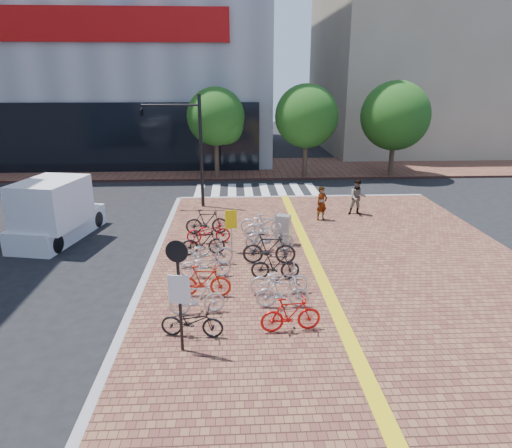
{
  "coord_description": "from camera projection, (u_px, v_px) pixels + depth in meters",
  "views": [
    {
      "loc": [
        -0.96,
        -13.23,
        6.64
      ],
      "look_at": [
        -0.09,
        3.33,
        1.3
      ],
      "focal_mm": 32.0,
      "sensor_mm": 36.0,
      "label": 1
    }
  ],
  "objects": [
    {
      "name": "bike_11",
      "position": [
        275.0,
        265.0,
        15.27
      ],
      "size": [
        1.66,
        0.56,
        0.98
      ],
      "primitive_type": "imported",
      "rotation": [
        0.0,
        0.0,
        1.51
      ],
      "color": "black",
      "rests_on": "sidewalk"
    },
    {
      "name": "building_beige",
      "position": [
        430.0,
        51.0,
        43.22
      ],
      "size": [
        20.0,
        18.0,
        18.0
      ],
      "primitive_type": "cube",
      "color": "gray",
      "rests_on": "ground"
    },
    {
      "name": "ground",
      "position": [
        264.0,
        294.0,
        14.66
      ],
      "size": [
        120.0,
        120.0,
        0.0
      ],
      "primitive_type": "plane",
      "color": "black",
      "rests_on": "ground"
    },
    {
      "name": "bike_2",
      "position": [
        204.0,
        281.0,
        14.04
      ],
      "size": [
        1.73,
        0.6,
        1.02
      ],
      "primitive_type": "imported",
      "rotation": [
        0.0,
        0.0,
        1.5
      ],
      "color": "red",
      "rests_on": "sidewalk"
    },
    {
      "name": "bike_9",
      "position": [
        283.0,
        292.0,
        13.37
      ],
      "size": [
        1.59,
        0.45,
        0.96
      ],
      "primitive_type": "imported",
      "rotation": [
        0.0,
        0.0,
        1.57
      ],
      "color": "#BAB9BE",
      "rests_on": "sidewalk"
    },
    {
      "name": "bike_4",
      "position": [
        206.0,
        252.0,
        16.32
      ],
      "size": [
        2.08,
        1.03,
        1.04
      ],
      "primitive_type": "imported",
      "rotation": [
        0.0,
        0.0,
        1.75
      ],
      "color": "#A3A4A8",
      "rests_on": "sidewalk"
    },
    {
      "name": "street_trees",
      "position": [
        322.0,
        118.0,
        30.25
      ],
      "size": [
        16.2,
        4.6,
        6.35
      ],
      "color": "#38281E",
      "rests_on": "far_sidewalk"
    },
    {
      "name": "bike_1",
      "position": [
        197.0,
        298.0,
        13.0
      ],
      "size": [
        1.65,
        0.65,
        0.96
      ],
      "primitive_type": "imported",
      "rotation": [
        0.0,
        0.0,
        1.7
      ],
      "color": "silver",
      "rests_on": "sidewalk"
    },
    {
      "name": "bike_13",
      "position": [
        269.0,
        237.0,
        17.7
      ],
      "size": [
        1.91,
        0.58,
        1.14
      ],
      "primitive_type": "imported",
      "rotation": [
        0.0,
        0.0,
        1.55
      ],
      "color": "#A2A2A6",
      "rests_on": "sidewalk"
    },
    {
      "name": "bike_5",
      "position": [
        203.0,
        242.0,
        17.36
      ],
      "size": [
        1.71,
        0.64,
        1.0
      ],
      "primitive_type": "imported",
      "rotation": [
        0.0,
        0.0,
        1.67
      ],
      "color": "black",
      "rests_on": "sidewalk"
    },
    {
      "name": "utility_box",
      "position": [
        283.0,
        230.0,
        18.47
      ],
      "size": [
        0.66,
        0.57,
        1.22
      ],
      "primitive_type": "cube",
      "rotation": [
        0.0,
        0.0,
        -0.33
      ],
      "color": "#AEADB2",
      "rests_on": "sidewalk"
    },
    {
      "name": "bike_12",
      "position": [
        269.0,
        249.0,
        16.5
      ],
      "size": [
        1.97,
        0.71,
        1.16
      ],
      "primitive_type": "imported",
      "rotation": [
        0.0,
        0.0,
        1.48
      ],
      "color": "black",
      "rests_on": "sidewalk"
    },
    {
      "name": "box_truck",
      "position": [
        55.0,
        210.0,
        19.34
      ],
      "size": [
        2.95,
        5.02,
        2.72
      ],
      "color": "white",
      "rests_on": "ground"
    },
    {
      "name": "bike_8",
      "position": [
        291.0,
        314.0,
        12.1
      ],
      "size": [
        1.68,
        0.63,
        0.99
      ],
      "primitive_type": "imported",
      "rotation": [
        0.0,
        0.0,
        1.67
      ],
      "color": "red",
      "rests_on": "sidewalk"
    },
    {
      "name": "pedestrian_b",
      "position": [
        358.0,
        197.0,
        22.41
      ],
      "size": [
        0.91,
        0.74,
        1.76
      ],
      "primitive_type": "imported",
      "rotation": [
        0.0,
        0.0,
        -0.09
      ],
      "color": "#525A68",
      "rests_on": "sidewalk"
    },
    {
      "name": "bike_3",
      "position": [
        205.0,
        265.0,
        15.43
      ],
      "size": [
        1.76,
        0.76,
        0.9
      ],
      "primitive_type": "imported",
      "rotation": [
        0.0,
        0.0,
        1.66
      ],
      "color": "silver",
      "rests_on": "sidewalk"
    },
    {
      "name": "sidewalk",
      "position": [
        416.0,
        390.0,
        10.03
      ],
      "size": [
        14.0,
        34.0,
        0.15
      ],
      "primitive_type": "cube",
      "color": "brown",
      "rests_on": "ground"
    },
    {
      "name": "crosswalk",
      "position": [
        257.0,
        191.0,
        27.99
      ],
      "size": [
        7.5,
        4.0,
        0.01
      ],
      "color": "silver",
      "rests_on": "ground"
    },
    {
      "name": "bike_7",
      "position": [
        207.0,
        222.0,
        19.69
      ],
      "size": [
        1.85,
        0.6,
        1.1
      ],
      "primitive_type": "imported",
      "rotation": [
        0.0,
        0.0,
        1.62
      ],
      "color": "black",
      "rests_on": "sidewalk"
    },
    {
      "name": "tactile_strip",
      "position": [
        371.0,
        389.0,
        9.96
      ],
      "size": [
        0.4,
        34.0,
        0.01
      ],
      "primitive_type": "cube",
      "color": "gold",
      "rests_on": "sidewalk"
    },
    {
      "name": "bike_10",
      "position": [
        279.0,
        280.0,
        14.21
      ],
      "size": [
        1.87,
        0.75,
        0.97
      ],
      "primitive_type": "imported",
      "rotation": [
        0.0,
        0.0,
        1.63
      ],
      "color": "#B7B6BB",
      "rests_on": "sidewalk"
    },
    {
      "name": "bike_0",
      "position": [
        192.0,
        321.0,
        11.87
      ],
      "size": [
        1.72,
        0.8,
        0.87
      ],
      "primitive_type": "imported",
      "rotation": [
        0.0,
        0.0,
        1.43
      ],
      "color": "black",
      "rests_on": "sidewalk"
    },
    {
      "name": "bike_6",
      "position": [
        208.0,
        232.0,
        18.65
      ],
      "size": [
        1.84,
        0.82,
        0.94
      ],
      "primitive_type": "imported",
      "rotation": [
        0.0,
        0.0,
        1.69
      ],
      "color": "red",
      "rests_on": "sidewalk"
    },
    {
      "name": "notice_sign",
      "position": [
        179.0,
        283.0,
        10.79
      ],
      "size": [
        0.54,
        0.18,
        2.93
      ],
      "color": "black",
      "rests_on": "sidewalk"
    },
    {
      "name": "kerb_west",
      "position": [
        93.0,
        401.0,
        9.68
      ],
      "size": [
        0.25,
        34.0,
        0.15
      ],
      "primitive_type": "cube",
      "color": "gray",
      "rests_on": "ground"
    },
    {
      "name": "kerb_north",
      "position": [
        302.0,
        197.0,
        26.19
      ],
      "size": [
        14.0,
        0.25,
        0.15
      ],
      "primitive_type": "cube",
      "color": "gray",
      "rests_on": "ground"
    },
    {
      "name": "traffic_light_pole",
      "position": [
        174.0,
        131.0,
        22.82
      ],
      "size": [
        3.07,
        1.18,
        5.72
      ],
      "color": "black",
      "rests_on": "sidewalk"
    },
    {
      "name": "bike_15",
      "position": [
        263.0,
        223.0,
        19.62
      ],
      "size": [
        2.1,
        1.08,
        1.05
      ],
      "primitive_type": "imported",
      "rotation": [
        0.0,
        0.0,
        1.37
      ],
      "color": "silver",
      "rests_on": "sidewalk"
    },
    {
      "name": "far_sidewalk",
      "position": [
        245.0,
        168.0,
        34.6
      ],
      "size": [
        70.0,
        8.0,
        0.15
      ],
      "primitive_type": "cube",
      "color": "brown",
      "rests_on": "ground"
    },
    {
      "name": "bike_14",
      "position": [
        268.0,
        228.0,
        18.8
      ],
      "size": [
        1.97,
        0.63,
        1.17
      ],
      "primitive_type": "imported",
      "rotation": [
        0.0,
        0.0,
        1.53
      ],
      "color": "silver",
      "rests_on": "sidewalk"
    },
    {
      "name": "yellow_sign",
      "position": [
        231.0,
        223.0,
        17.46
      ],
      "size": [
        0.45,
        0.16,
        1.69
      ],
      "color": "#B7B7BC",
      "rests_on": "sidewalk"
    },
    {
      "name": "pedestrian_a",
      "position": [
        322.0,
        203.0,
        21.56
      ],
      "size": [
        0.7,
        0.61,
        1.62
      ],
      "primitive_type": "imported",
      "rotation": [
        0.0,
        0.0,
        0.47
      ],
      "color": "gray",
      "rests_on": "sidewalk"
    }
  ]
}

